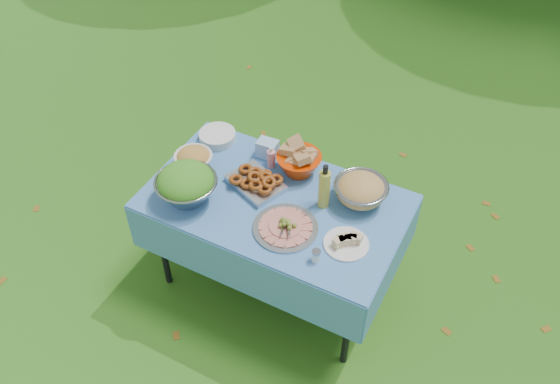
{
  "coord_description": "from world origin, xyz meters",
  "views": [
    {
      "loc": [
        1.11,
        -2.06,
        3.15
      ],
      "look_at": [
        0.03,
        0.0,
        0.84
      ],
      "focal_mm": 38.0,
      "sensor_mm": 36.0,
      "label": 1
    }
  ],
  "objects_px": {
    "plate_stack": "(217,136)",
    "charcuterie_platter": "(285,224)",
    "salad_bowl": "(186,184)",
    "oil_bottle": "(324,186)",
    "picnic_table": "(275,244)",
    "pasta_bowl_steel": "(361,190)",
    "bread_bowl": "(299,160)"
  },
  "relations": [
    {
      "from": "plate_stack",
      "to": "pasta_bowl_steel",
      "type": "distance_m",
      "value": 1.0
    },
    {
      "from": "charcuterie_platter",
      "to": "oil_bottle",
      "type": "xyz_separation_m",
      "value": [
        0.1,
        0.26,
        0.11
      ]
    },
    {
      "from": "pasta_bowl_steel",
      "to": "charcuterie_platter",
      "type": "height_order",
      "value": "pasta_bowl_steel"
    },
    {
      "from": "pasta_bowl_steel",
      "to": "picnic_table",
      "type": "bearing_deg",
      "value": -152.2
    },
    {
      "from": "picnic_table",
      "to": "pasta_bowl_steel",
      "type": "relative_size",
      "value": 4.82
    },
    {
      "from": "salad_bowl",
      "to": "plate_stack",
      "type": "height_order",
      "value": "salad_bowl"
    },
    {
      "from": "charcuterie_platter",
      "to": "pasta_bowl_steel",
      "type": "bearing_deg",
      "value": 54.8
    },
    {
      "from": "plate_stack",
      "to": "charcuterie_platter",
      "type": "xyz_separation_m",
      "value": [
        0.72,
        -0.47,
        0.01
      ]
    },
    {
      "from": "plate_stack",
      "to": "pasta_bowl_steel",
      "type": "xyz_separation_m",
      "value": [
        0.99,
        -0.08,
        0.05
      ]
    },
    {
      "from": "picnic_table",
      "to": "salad_bowl",
      "type": "height_order",
      "value": "salad_bowl"
    },
    {
      "from": "oil_bottle",
      "to": "salad_bowl",
      "type": "bearing_deg",
      "value": -155.9
    },
    {
      "from": "plate_stack",
      "to": "pasta_bowl_steel",
      "type": "height_order",
      "value": "pasta_bowl_steel"
    },
    {
      "from": "picnic_table",
      "to": "oil_bottle",
      "type": "xyz_separation_m",
      "value": [
        0.26,
        0.09,
        0.53
      ]
    },
    {
      "from": "picnic_table",
      "to": "oil_bottle",
      "type": "height_order",
      "value": "oil_bottle"
    },
    {
      "from": "salad_bowl",
      "to": "oil_bottle",
      "type": "bearing_deg",
      "value": 24.1
    },
    {
      "from": "oil_bottle",
      "to": "pasta_bowl_steel",
      "type": "bearing_deg",
      "value": 37.45
    },
    {
      "from": "plate_stack",
      "to": "oil_bottle",
      "type": "xyz_separation_m",
      "value": [
        0.83,
        -0.21,
        0.12
      ]
    },
    {
      "from": "picnic_table",
      "to": "oil_bottle",
      "type": "relative_size",
      "value": 4.97
    },
    {
      "from": "charcuterie_platter",
      "to": "picnic_table",
      "type": "bearing_deg",
      "value": 132.74
    },
    {
      "from": "plate_stack",
      "to": "picnic_table",
      "type": "bearing_deg",
      "value": -28.13
    },
    {
      "from": "bread_bowl",
      "to": "pasta_bowl_steel",
      "type": "height_order",
      "value": "bread_bowl"
    },
    {
      "from": "picnic_table",
      "to": "charcuterie_platter",
      "type": "bearing_deg",
      "value": -47.26
    },
    {
      "from": "salad_bowl",
      "to": "charcuterie_platter",
      "type": "bearing_deg",
      "value": 5.22
    },
    {
      "from": "picnic_table",
      "to": "charcuterie_platter",
      "type": "height_order",
      "value": "charcuterie_platter"
    },
    {
      "from": "plate_stack",
      "to": "charcuterie_platter",
      "type": "distance_m",
      "value": 0.86
    },
    {
      "from": "salad_bowl",
      "to": "bread_bowl",
      "type": "bearing_deg",
      "value": 47.77
    },
    {
      "from": "pasta_bowl_steel",
      "to": "charcuterie_platter",
      "type": "distance_m",
      "value": 0.48
    },
    {
      "from": "plate_stack",
      "to": "bread_bowl",
      "type": "relative_size",
      "value": 0.85
    },
    {
      "from": "salad_bowl",
      "to": "oil_bottle",
      "type": "distance_m",
      "value": 0.76
    },
    {
      "from": "plate_stack",
      "to": "bread_bowl",
      "type": "xyz_separation_m",
      "value": [
        0.58,
        -0.02,
        0.06
      ]
    },
    {
      "from": "picnic_table",
      "to": "bread_bowl",
      "type": "bearing_deg",
      "value": 87.92
    },
    {
      "from": "salad_bowl",
      "to": "oil_bottle",
      "type": "relative_size",
      "value": 1.18
    }
  ]
}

